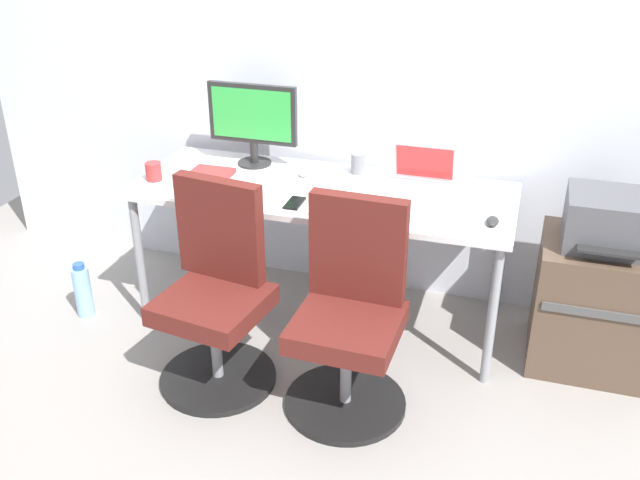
% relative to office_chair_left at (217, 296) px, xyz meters
% --- Properties ---
extents(ground_plane, '(5.28, 5.28, 0.00)m').
position_rel_office_chair_left_xyz_m(ground_plane, '(0.32, 0.61, -0.42)').
color(ground_plane, gray).
extents(back_wall, '(4.40, 0.04, 2.60)m').
position_rel_office_chair_left_xyz_m(back_wall, '(0.32, 1.05, 0.88)').
color(back_wall, silver).
rests_on(back_wall, ground).
extents(desk, '(1.87, 0.72, 0.74)m').
position_rel_office_chair_left_xyz_m(desk, '(0.32, 0.61, 0.26)').
color(desk, silver).
rests_on(desk, ground).
extents(office_chair_left, '(0.54, 0.54, 0.94)m').
position_rel_office_chair_left_xyz_m(office_chair_left, '(0.00, 0.00, 0.00)').
color(office_chair_left, black).
rests_on(office_chair_left, ground).
extents(office_chair_right, '(0.54, 0.54, 0.94)m').
position_rel_office_chair_left_xyz_m(office_chair_right, '(0.62, 0.00, 0.00)').
color(office_chair_right, black).
rests_on(office_chair_right, ground).
extents(side_cabinet, '(0.53, 0.50, 0.63)m').
position_rel_office_chair_left_xyz_m(side_cabinet, '(1.65, 0.62, -0.11)').
color(side_cabinet, brown).
rests_on(side_cabinet, ground).
extents(printer, '(0.38, 0.40, 0.24)m').
position_rel_office_chair_left_xyz_m(printer, '(1.65, 0.62, 0.32)').
color(printer, '#515156').
rests_on(printer, side_cabinet).
extents(water_bottle_on_floor, '(0.09, 0.09, 0.31)m').
position_rel_office_chair_left_xyz_m(water_bottle_on_floor, '(-0.91, 0.25, -0.28)').
color(water_bottle_on_floor, '#8CBFF2').
rests_on(water_bottle_on_floor, ground).
extents(desktop_monitor, '(0.48, 0.18, 0.43)m').
position_rel_office_chair_left_xyz_m(desktop_monitor, '(-0.13, 0.83, 0.57)').
color(desktop_monitor, '#262626').
rests_on(desktop_monitor, desk).
extents(open_laptop, '(0.31, 0.29, 0.22)m').
position_rel_office_chair_left_xyz_m(open_laptop, '(0.78, 0.72, 0.37)').
color(open_laptop, silver).
rests_on(open_laptop, desk).
extents(keyboard_by_monitor, '(0.34, 0.12, 0.02)m').
position_rel_office_chair_left_xyz_m(keyboard_by_monitor, '(-0.10, 0.37, 0.33)').
color(keyboard_by_monitor, '#B7B7B7').
rests_on(keyboard_by_monitor, desk).
extents(keyboard_by_laptop, '(0.34, 0.12, 0.02)m').
position_rel_office_chair_left_xyz_m(keyboard_by_laptop, '(0.78, 0.42, 0.33)').
color(keyboard_by_laptop, silver).
rests_on(keyboard_by_laptop, desk).
extents(mouse_by_monitor, '(0.06, 0.10, 0.03)m').
position_rel_office_chair_left_xyz_m(mouse_by_monitor, '(0.18, 0.75, 0.34)').
color(mouse_by_monitor, silver).
rests_on(mouse_by_monitor, desk).
extents(mouse_by_laptop, '(0.06, 0.10, 0.03)m').
position_rel_office_chair_left_xyz_m(mouse_by_laptop, '(1.15, 0.44, 0.34)').
color(mouse_by_laptop, '#2D2D2D').
rests_on(mouse_by_laptop, desk).
extents(coffee_mug, '(0.08, 0.08, 0.09)m').
position_rel_office_chair_left_xyz_m(coffee_mug, '(-0.53, 0.47, 0.37)').
color(coffee_mug, red).
rests_on(coffee_mug, desk).
extents(pen_cup, '(0.07, 0.07, 0.10)m').
position_rel_office_chair_left_xyz_m(pen_cup, '(0.43, 0.86, 0.37)').
color(pen_cup, slate).
rests_on(pen_cup, desk).
extents(phone_near_laptop, '(0.07, 0.14, 0.01)m').
position_rel_office_chair_left_xyz_m(phone_near_laptop, '(0.24, 0.39, 0.32)').
color(phone_near_laptop, black).
rests_on(phone_near_laptop, desk).
extents(notebook, '(0.21, 0.15, 0.03)m').
position_rel_office_chair_left_xyz_m(notebook, '(-0.28, 0.61, 0.33)').
color(notebook, red).
rests_on(notebook, desk).
extents(paper_pile, '(0.21, 0.30, 0.01)m').
position_rel_office_chair_left_xyz_m(paper_pile, '(0.42, 0.44, 0.33)').
color(paper_pile, white).
rests_on(paper_pile, desk).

